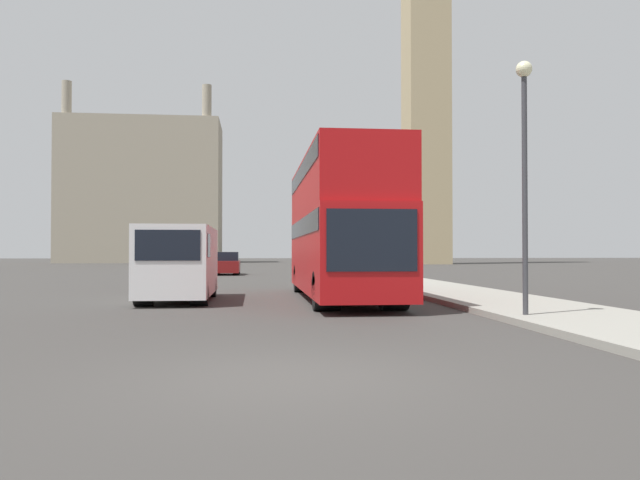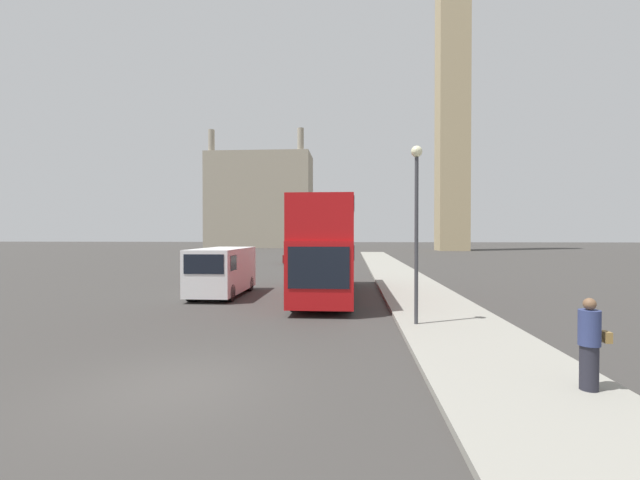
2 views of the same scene
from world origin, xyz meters
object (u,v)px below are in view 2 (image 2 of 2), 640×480
object	(u,v)px
clock_tower	(453,51)
parked_sedan	(294,257)
red_double_decker_bus	(327,244)
street_lamp	(417,207)
pedestrian	(590,344)
white_van	(222,270)

from	to	relation	value
clock_tower	parked_sedan	bearing A→B (deg)	-123.87
clock_tower	red_double_decker_bus	world-z (taller)	clock_tower
red_double_decker_bus	street_lamp	distance (m)	7.61
clock_tower	pedestrian	size ratio (longest dim) A/B	41.75
clock_tower	pedestrian	distance (m)	80.56
pedestrian	street_lamp	distance (m)	6.71
clock_tower	red_double_decker_bus	bearing A→B (deg)	-108.30
white_van	street_lamp	distance (m)	10.93
street_lamp	pedestrian	bearing A→B (deg)	-67.71
red_double_decker_bus	parked_sedan	xyz separation A→B (m)	(-4.64, 22.88, -1.81)
clock_tower	red_double_decker_bus	distance (m)	70.45
red_double_decker_bus	white_van	world-z (taller)	red_double_decker_bus
red_double_decker_bus	pedestrian	size ratio (longest dim) A/B	6.54
parked_sedan	pedestrian	bearing A→B (deg)	-73.94
red_double_decker_bus	street_lamp	bearing A→B (deg)	-64.61
red_double_decker_bus	pedestrian	world-z (taller)	red_double_decker_bus
red_double_decker_bus	pedestrian	xyz separation A→B (m)	(5.51, -12.37, -1.51)
red_double_decker_bus	white_van	xyz separation A→B (m)	(-5.11, -0.20, -1.26)
red_double_decker_bus	street_lamp	world-z (taller)	street_lamp
street_lamp	red_double_decker_bus	bearing A→B (deg)	115.39
pedestrian	street_lamp	xyz separation A→B (m)	(-2.30, 5.60, 2.88)
red_double_decker_bus	parked_sedan	size ratio (longest dim) A/B	2.58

